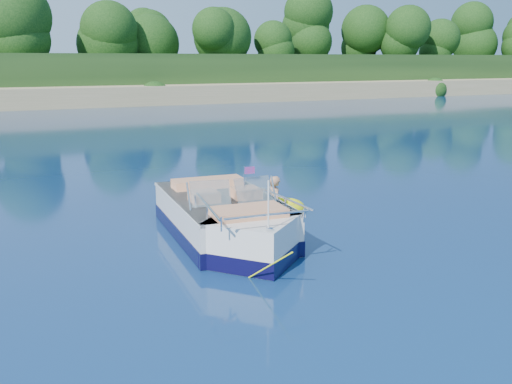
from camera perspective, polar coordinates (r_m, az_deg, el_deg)
ground at (r=10.73m, az=-5.90°, el=-6.21°), size 160.00×160.00×0.00m
shoreline at (r=73.49m, az=-22.60°, el=10.15°), size 170.00×59.00×6.00m
treeline at (r=50.77m, az=-21.77°, el=14.50°), size 150.00×7.12×8.19m
motorboat at (r=11.40m, az=-2.86°, el=-3.08°), size 2.22×5.59×1.86m
tow_tube at (r=13.58m, az=2.34°, el=-1.62°), size 1.59×1.59×0.33m
boy at (r=13.63m, az=1.75°, el=-1.93°), size 0.36×0.76×1.48m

